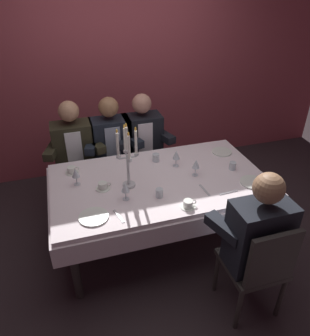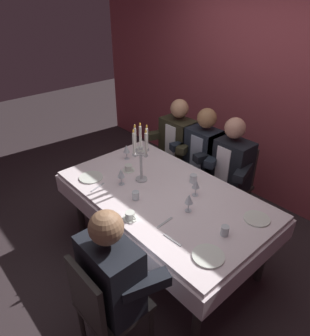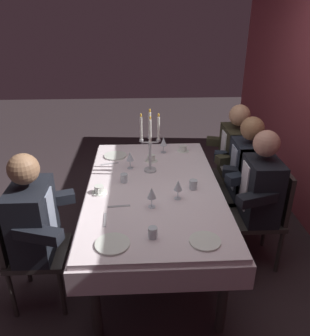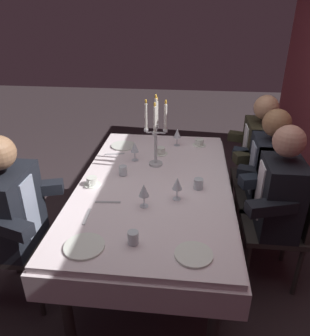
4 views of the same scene
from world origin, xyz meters
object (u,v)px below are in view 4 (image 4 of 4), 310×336
Objects in this scene: dinner_plate_1 at (194,255)px; coffee_cup_1 at (161,151)px; dining_table at (154,195)px; dinner_plate_2 at (84,246)px; wine_glass_1 at (177,184)px; seated_diner_3 at (10,209)px; water_tumbler_1 at (133,238)px; coffee_cup_0 at (92,182)px; seated_diner_1 at (269,171)px; seated_diner_2 at (279,195)px; coffee_cup_2 at (199,143)px; candelabra at (156,133)px; water_tumbler_0 at (123,171)px; wine_glass_3 at (135,148)px; water_tumbler_2 at (198,184)px; seated_diner_0 at (260,151)px; dinner_plate_0 at (123,146)px; wine_glass_2 at (177,134)px; wine_glass_0 at (144,191)px.

coffee_cup_1 is at bearing -167.12° from dinner_plate_1.
dinner_plate_2 is (0.77, -0.30, 0.13)m from dining_table.
wine_glass_1 is 0.13× the size of seated_diner_3.
water_tumbler_1 reaches higher than dinner_plate_2.
seated_diner_1 reaches higher than coffee_cup_0.
seated_diner_2 is at bearing 101.92° from seated_diner_3.
wine_glass_1 is 1.24× the size of coffee_cup_2.
candelabra reaches higher than water_tumbler_0.
water_tumbler_0 is (0.27, -0.05, -0.08)m from wine_glass_3.
seated_diner_0 is at bearing 142.96° from water_tumbler_2.
water_tumbler_0 is 0.06× the size of seated_diner_3.
coffee_cup_1 reaches higher than dining_table.
coffee_cup_0 is 0.11× the size of seated_diner_0.
candelabra is 0.56m from dinner_plate_0.
seated_diner_0 is at bearing 101.13° from coffee_cup_1.
seated_diner_2 is (-0.69, 1.18, -0.01)m from dinner_plate_2.
dinner_plate_2 is 0.67m from seated_diner_3.
coffee_cup_2 is 0.11× the size of seated_diner_1.
candelabra reaches higher than water_tumbler_1.
coffee_cup_0 is at bearing -48.39° from candelabra.
dinner_plate_0 is 2.93× the size of water_tumbler_2.
candelabra is at bearing -90.50° from seated_diner_1.
coffee_cup_0 is (0.03, -0.77, -0.01)m from water_tumbler_2.
seated_diner_0 is (-0.33, 1.09, -0.12)m from wine_glass_3.
wine_glass_1 is 0.75m from coffee_cup_1.
water_tumbler_0 is at bearing 176.82° from dinner_plate_2.
seated_diner_1 is (0.36, 1.24, -0.01)m from dinner_plate_0.
wine_glass_1 is 1.24× the size of coffee_cup_0.
wine_glass_2 reaches higher than water_tumbler_2.
seated_diner_3 is at bearing -50.82° from coffee_cup_0.
dinner_plate_2 is 1.13m from wine_glass_3.
candelabra reaches higher than coffee_cup_2.
coffee_cup_0 is (-0.61, -0.41, -0.01)m from water_tumbler_1.
dinner_plate_1 is 0.59m from dinner_plate_2.
candelabra is at bearing -19.60° from wine_glass_2.
wine_glass_2 is 0.13× the size of seated_diner_0.
dinner_plate_0 is at bearing -136.08° from candelabra.
wine_glass_2 reaches higher than coffee_cup_0.
wine_glass_1 is at bearing 155.89° from water_tumbler_1.
candelabra is 0.64m from wine_glass_0.
water_tumbler_2 is 0.59× the size of coffee_cup_2.
dinner_plate_1 is 0.57m from wine_glass_1.
wine_glass_0 is 0.24m from wine_glass_1.
seated_diner_2 is (0.01, 0.56, -0.04)m from water_tumbler_2.
dinner_plate_1 is 0.91m from seated_diner_2.
coffee_cup_1 is at bearing -150.71° from water_tumbler_2.
water_tumbler_2 is at bearing 44.39° from candelabra.
seated_diner_0 reaches higher than wine_glass_0.
dinner_plate_0 reaches higher than dining_table.
candelabra reaches higher than dinner_plate_0.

